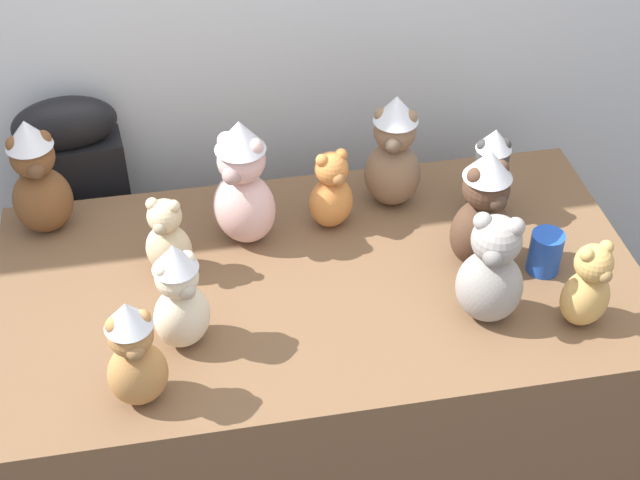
% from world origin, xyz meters
% --- Properties ---
extents(display_table, '(1.56, 0.84, 0.74)m').
position_xyz_m(display_table, '(0.00, 0.25, 0.37)').
color(display_table, brown).
rests_on(display_table, ground_plane).
extents(instrument_case, '(0.29, 0.15, 0.97)m').
position_xyz_m(instrument_case, '(-0.59, 0.80, 0.49)').
color(instrument_case, black).
rests_on(instrument_case, ground_plane).
extents(teddy_bear_honey, '(0.14, 0.13, 0.23)m').
position_xyz_m(teddy_bear_honey, '(0.56, 0.00, 0.84)').
color(teddy_bear_honey, tan).
rests_on(teddy_bear_honey, display_table).
extents(teddy_bear_mocha, '(0.18, 0.17, 0.33)m').
position_xyz_m(teddy_bear_mocha, '(0.24, 0.51, 0.90)').
color(teddy_bear_mocha, '#7F6047').
rests_on(teddy_bear_mocha, display_table).
extents(teddy_bear_cream, '(0.16, 0.15, 0.28)m').
position_xyz_m(teddy_bear_cream, '(-0.34, 0.10, 0.87)').
color(teddy_bear_cream, beige).
rests_on(teddy_bear_cream, display_table).
extents(teddy_bear_blush, '(0.21, 0.20, 0.35)m').
position_xyz_m(teddy_bear_blush, '(-0.16, 0.43, 0.91)').
color(teddy_bear_blush, beige).
rests_on(teddy_bear_blush, display_table).
extents(teddy_bear_caramel, '(0.14, 0.13, 0.28)m').
position_xyz_m(teddy_bear_caramel, '(-0.44, -0.05, 0.87)').
color(teddy_bear_caramel, '#B27A42').
rests_on(teddy_bear_caramel, display_table).
extents(teddy_bear_sand, '(0.14, 0.13, 0.22)m').
position_xyz_m(teddy_bear_sand, '(-0.35, 0.34, 0.84)').
color(teddy_bear_sand, '#CCB78E').
rests_on(teddy_bear_sand, display_table).
extents(teddy_bear_cocoa, '(0.18, 0.16, 0.33)m').
position_xyz_m(teddy_bear_cocoa, '(0.39, 0.24, 0.90)').
color(teddy_bear_cocoa, '#4C3323').
rests_on(teddy_bear_cocoa, display_table).
extents(teddy_bear_ginger, '(0.14, 0.13, 0.23)m').
position_xyz_m(teddy_bear_ginger, '(0.07, 0.45, 0.84)').
color(teddy_bear_ginger, '#D17F3D').
rests_on(teddy_bear_ginger, display_table).
extents(teddy_bear_chestnut, '(0.17, 0.15, 0.33)m').
position_xyz_m(teddy_bear_chestnut, '(-0.65, 0.56, 0.90)').
color(teddy_bear_chestnut, brown).
rests_on(teddy_bear_chestnut, display_table).
extents(teddy_bear_charcoal, '(0.13, 0.11, 0.26)m').
position_xyz_m(teddy_bear_charcoal, '(0.47, 0.42, 0.86)').
color(teddy_bear_charcoal, '#383533').
rests_on(teddy_bear_charcoal, display_table).
extents(teddy_bear_ash, '(0.19, 0.18, 0.30)m').
position_xyz_m(teddy_bear_ash, '(0.35, 0.05, 0.87)').
color(teddy_bear_ash, gray).
rests_on(teddy_bear_ash, display_table).
extents(party_cup_blue, '(0.08, 0.08, 0.11)m').
position_xyz_m(party_cup_blue, '(0.54, 0.18, 0.79)').
color(party_cup_blue, blue).
rests_on(party_cup_blue, display_table).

